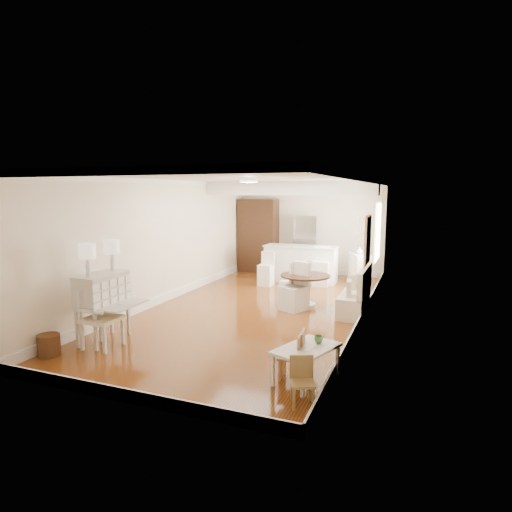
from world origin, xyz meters
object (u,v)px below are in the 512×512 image
Objects in this scene: gustavian_armchair at (102,318)px; bar_stool_left at (266,269)px; wicker_basket at (49,345)px; bar_stool_right at (321,266)px; kids_chair_b at (293,353)px; breakfast_counter at (301,264)px; secretary_bureau at (103,308)px; sideboard at (359,270)px; slip_chair_far at (293,282)px; kids_chair_c at (303,382)px; dining_table at (305,291)px; fridge at (317,246)px; slip_chair_near at (294,286)px; pantry_cabinet at (258,236)px; kids_table at (306,364)px; kids_chair_a at (290,356)px.

gustavian_armchair is 1.09× the size of bar_stool_left.
wicker_basket is 0.31× the size of bar_stool_right.
breakfast_counter is at bearing -173.89° from kids_chair_b.
secretary_bureau is 3.50× the size of wicker_basket.
bar_stool_left is 1.01× the size of sideboard.
gustavian_armchair reaches higher than slip_chair_far.
bar_stool_right is (-1.29, 6.58, 0.24)m from kids_chair_c.
slip_chair_far is 0.93× the size of bar_stool_right.
kids_chair_c is (4.08, -0.09, 0.13)m from wicker_basket.
dining_table is at bearing -90.75° from bar_stool_right.
dining_table is 3.76m from fridge.
slip_chair_near is 0.45× the size of pantry_cabinet.
fridge is at bearing 122.19° from slip_chair_near.
gustavian_armchair is 4.38m from slip_chair_far.
kids_table is (3.95, 0.59, 0.07)m from wicker_basket.
bar_stool_left is at bearing -63.32° from pantry_cabinet.
fridge is at bearing 102.44° from kids_table.
bar_stool_right is (2.26, 5.89, 0.04)m from gustavian_armchair.
kids_chair_a is at bearing -91.35° from gustavian_armchair.
breakfast_counter is (-1.80, 6.20, 0.28)m from kids_table.
secretary_bureau reaches higher than sideboard.
dining_table is at bearing -173.89° from kids_chair_a.
slip_chair_near is at bearing 50.59° from secretary_bureau.
pantry_cabinet is at bearing 124.34° from dining_table.
bar_stool_right reaches higher than bar_stool_left.
dining_table is 1.08× the size of slip_chair_far.
dining_table is 0.53× the size of breakfast_counter.
wicker_basket is 0.31× the size of dining_table.
gustavian_armchair is at bearing 179.89° from kids_table.
slip_chair_near reaches higher than gustavian_armchair.
secretary_bureau is at bearing -100.07° from bar_stool_left.
wicker_basket is at bearing -106.68° from fridge.
slip_chair_near is 0.96× the size of bar_stool_right.
secretary_bureau is 7.05m from pantry_cabinet.
kids_chair_b is 0.62× the size of bar_stool_right.
kids_table is 0.24m from kids_chair_a.
kids_chair_b is 3.93m from slip_chair_far.
kids_table is 0.91× the size of slip_chair_near.
secretary_bureau is 4.25m from dining_table.
gustavian_armchair is at bearing -97.67° from bar_stool_left.
slip_chair_far reaches higher than sideboard.
slip_chair_far is at bearing -29.63° from gustavian_armchair.
kids_chair_b is 1.12× the size of kids_chair_c.
kids_chair_b is at bearing -75.49° from breakfast_counter.
gustavian_armchair is 6.31m from bar_stool_right.
slip_chair_far is 1.09× the size of bar_stool_left.
bar_stool_left is 0.51× the size of fridge.
kids_chair_a is 1.09× the size of kids_chair_c.
secretary_bureau reaches higher than bar_stool_left.
kids_chair_a is at bearing -114.65° from sideboard.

